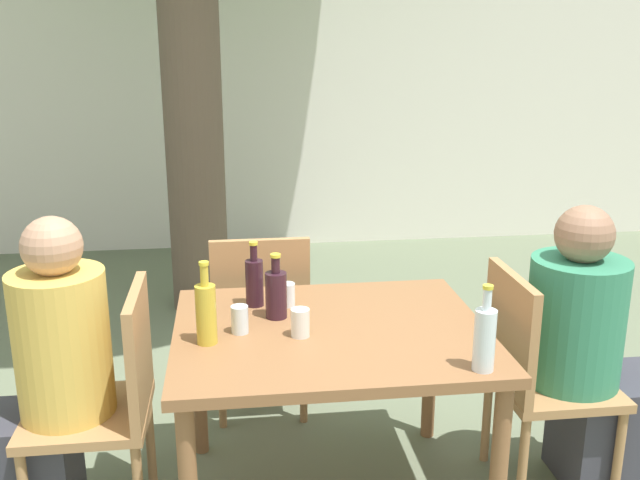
{
  "coord_description": "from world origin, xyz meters",
  "views": [
    {
      "loc": [
        -0.35,
        -2.4,
        1.77
      ],
      "look_at": [
        0.0,
        0.3,
        0.98
      ],
      "focal_mm": 40.0,
      "sensor_mm": 36.0,
      "label": 1
    }
  ],
  "objects_px": {
    "patio_chair_0": "(110,395)",
    "patio_chair_2": "(260,314)",
    "drinking_glass_0": "(287,295)",
    "patio_chair_1": "(534,369)",
    "drinking_glass_1": "(300,323)",
    "wine_bottle_3": "(276,293)",
    "person_seated_0": "(42,396)",
    "drinking_glass_2": "(240,319)",
    "dining_table_front": "(330,350)",
    "wine_bottle_0": "(254,281)",
    "oil_cruet_1": "(206,312)",
    "water_bottle_2": "(485,338)",
    "person_seated_1": "(592,364)"
  },
  "relations": [
    {
      "from": "patio_chair_0",
      "to": "water_bottle_2",
      "type": "bearing_deg",
      "value": 72.25
    },
    {
      "from": "wine_bottle_0",
      "to": "patio_chair_1",
      "type": "bearing_deg",
      "value": -13.91
    },
    {
      "from": "patio_chair_0",
      "to": "drinking_glass_0",
      "type": "bearing_deg",
      "value": 110.03
    },
    {
      "from": "patio_chair_1",
      "to": "drinking_glass_1",
      "type": "bearing_deg",
      "value": 93.65
    },
    {
      "from": "wine_bottle_3",
      "to": "wine_bottle_0",
      "type": "bearing_deg",
      "value": 119.45
    },
    {
      "from": "person_seated_0",
      "to": "person_seated_1",
      "type": "relative_size",
      "value": 1.02
    },
    {
      "from": "dining_table_front",
      "to": "drinking_glass_1",
      "type": "relative_size",
      "value": 11.14
    },
    {
      "from": "water_bottle_2",
      "to": "wine_bottle_3",
      "type": "bearing_deg",
      "value": 139.91
    },
    {
      "from": "wine_bottle_3",
      "to": "drinking_glass_0",
      "type": "xyz_separation_m",
      "value": [
        0.05,
        0.11,
        -0.05
      ]
    },
    {
      "from": "person_seated_0",
      "to": "wine_bottle_3",
      "type": "relative_size",
      "value": 4.71
    },
    {
      "from": "patio_chair_0",
      "to": "patio_chair_2",
      "type": "distance_m",
      "value": 0.91
    },
    {
      "from": "dining_table_front",
      "to": "drinking_glass_1",
      "type": "height_order",
      "value": "drinking_glass_1"
    },
    {
      "from": "person_seated_0",
      "to": "patio_chair_1",
      "type": "bearing_deg",
      "value": 90.0
    },
    {
      "from": "oil_cruet_1",
      "to": "water_bottle_2",
      "type": "relative_size",
      "value": 1.03
    },
    {
      "from": "patio_chair_0",
      "to": "drinking_glass_2",
      "type": "xyz_separation_m",
      "value": [
        0.47,
        0.0,
        0.27
      ]
    },
    {
      "from": "person_seated_1",
      "to": "drinking_glass_0",
      "type": "bearing_deg",
      "value": 78.36
    },
    {
      "from": "dining_table_front",
      "to": "drinking_glass_2",
      "type": "xyz_separation_m",
      "value": [
        -0.33,
        0.0,
        0.14
      ]
    },
    {
      "from": "wine_bottle_0",
      "to": "wine_bottle_3",
      "type": "distance_m",
      "value": 0.16
    },
    {
      "from": "water_bottle_2",
      "to": "drinking_glass_1",
      "type": "height_order",
      "value": "water_bottle_2"
    },
    {
      "from": "patio_chair_1",
      "to": "person_seated_1",
      "type": "height_order",
      "value": "person_seated_1"
    },
    {
      "from": "dining_table_front",
      "to": "wine_bottle_0",
      "type": "height_order",
      "value": "wine_bottle_0"
    },
    {
      "from": "patio_chair_2",
      "to": "patio_chair_0",
      "type": "bearing_deg",
      "value": 50.93
    },
    {
      "from": "oil_cruet_1",
      "to": "patio_chair_1",
      "type": "bearing_deg",
      "value": 3.45
    },
    {
      "from": "patio_chair_1",
      "to": "water_bottle_2",
      "type": "height_order",
      "value": "water_bottle_2"
    },
    {
      "from": "patio_chair_1",
      "to": "person_seated_0",
      "type": "xyz_separation_m",
      "value": [
        -1.84,
        -0.0,
        0.01
      ]
    },
    {
      "from": "drinking_glass_1",
      "to": "drinking_glass_0",
      "type": "bearing_deg",
      "value": 94.08
    },
    {
      "from": "dining_table_front",
      "to": "patio_chair_1",
      "type": "xyz_separation_m",
      "value": [
        0.8,
        0.0,
        -0.13
      ]
    },
    {
      "from": "wine_bottle_3",
      "to": "patio_chair_0",
      "type": "bearing_deg",
      "value": -168.09
    },
    {
      "from": "patio_chair_0",
      "to": "water_bottle_2",
      "type": "height_order",
      "value": "water_bottle_2"
    },
    {
      "from": "wine_bottle_0",
      "to": "water_bottle_2",
      "type": "relative_size",
      "value": 0.91
    },
    {
      "from": "patio_chair_2",
      "to": "wine_bottle_0",
      "type": "xyz_separation_m",
      "value": [
        -0.04,
        -0.44,
        0.32
      ]
    },
    {
      "from": "oil_cruet_1",
      "to": "drinking_glass_2",
      "type": "xyz_separation_m",
      "value": [
        0.12,
        0.08,
        -0.06
      ]
    },
    {
      "from": "person_seated_1",
      "to": "drinking_glass_2",
      "type": "relative_size",
      "value": 11.5
    },
    {
      "from": "person_seated_0",
      "to": "water_bottle_2",
      "type": "distance_m",
      "value": 1.56
    },
    {
      "from": "water_bottle_2",
      "to": "drinking_glass_0",
      "type": "xyz_separation_m",
      "value": [
        -0.58,
        0.64,
        -0.06
      ]
    },
    {
      "from": "oil_cruet_1",
      "to": "drinking_glass_1",
      "type": "xyz_separation_m",
      "value": [
        0.33,
        0.02,
        -0.06
      ]
    },
    {
      "from": "patio_chair_2",
      "to": "drinking_glass_1",
      "type": "relative_size",
      "value": 8.87
    },
    {
      "from": "patio_chair_2",
      "to": "dining_table_front",
      "type": "bearing_deg",
      "value": 107.87
    },
    {
      "from": "dining_table_front",
      "to": "patio_chair_2",
      "type": "height_order",
      "value": "patio_chair_2"
    },
    {
      "from": "patio_chair_2",
      "to": "drinking_glass_0",
      "type": "distance_m",
      "value": 0.54
    },
    {
      "from": "patio_chair_2",
      "to": "person_seated_1",
      "type": "xyz_separation_m",
      "value": [
        1.27,
        -0.71,
        0.01
      ]
    },
    {
      "from": "oil_cruet_1",
      "to": "drinking_glass_0",
      "type": "distance_m",
      "value": 0.45
    },
    {
      "from": "oil_cruet_1",
      "to": "water_bottle_2",
      "type": "height_order",
      "value": "oil_cruet_1"
    },
    {
      "from": "wine_bottle_0",
      "to": "oil_cruet_1",
      "type": "distance_m",
      "value": 0.38
    },
    {
      "from": "patio_chair_2",
      "to": "drinking_glass_2",
      "type": "bearing_deg",
      "value": 81.87
    },
    {
      "from": "patio_chair_2",
      "to": "drinking_glass_1",
      "type": "distance_m",
      "value": 0.82
    },
    {
      "from": "patio_chair_0",
      "to": "drinking_glass_1",
      "type": "relative_size",
      "value": 8.87
    },
    {
      "from": "drinking_glass_1",
      "to": "drinking_glass_2",
      "type": "relative_size",
      "value": 1.01
    },
    {
      "from": "person_seated_0",
      "to": "drinking_glass_0",
      "type": "height_order",
      "value": "person_seated_0"
    },
    {
      "from": "person_seated_0",
      "to": "wine_bottle_0",
      "type": "distance_m",
      "value": 0.88
    }
  ]
}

